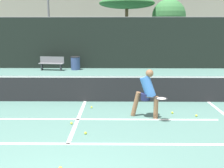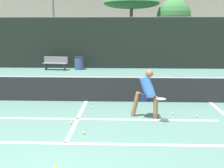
% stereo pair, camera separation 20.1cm
% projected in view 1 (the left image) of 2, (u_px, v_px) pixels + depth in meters
% --- Properties ---
extents(court_baseline_near, '(11.00, 0.10, 0.01)m').
position_uv_depth(court_baseline_near, '(68.00, 144.00, 6.08)').
color(court_baseline_near, white).
rests_on(court_baseline_near, ground).
extents(court_service_line, '(8.25, 0.10, 0.01)m').
position_uv_depth(court_service_line, '(78.00, 119.00, 7.72)').
color(court_service_line, white).
rests_on(court_service_line, ground).
extents(court_center_mark, '(0.10, 3.61, 0.01)m').
position_uv_depth(court_center_mark, '(78.00, 118.00, 7.84)').
color(court_center_mark, white).
rests_on(court_center_mark, ground).
extents(net, '(11.09, 0.09, 1.07)m').
position_uv_depth(net, '(85.00, 88.00, 9.50)').
color(net, slate).
rests_on(net, ground).
extents(fence_back, '(24.00, 0.06, 3.35)m').
position_uv_depth(fence_back, '(98.00, 43.00, 17.25)').
color(fence_back, black).
rests_on(fence_back, ground).
extents(player_practicing, '(1.07, 0.82, 1.47)m').
position_uv_depth(player_practicing, '(147.00, 92.00, 7.73)').
color(player_practicing, '#8C6042').
rests_on(player_practicing, ground).
extents(tennis_ball_scattered_0, '(0.07, 0.07, 0.07)m').
position_uv_depth(tennis_ball_scattered_0, '(92.00, 107.00, 8.79)').
color(tennis_ball_scattered_0, '#D1E033').
rests_on(tennis_ball_scattered_0, ground).
extents(tennis_ball_scattered_1, '(0.07, 0.07, 0.07)m').
position_uv_depth(tennis_ball_scattered_1, '(86.00, 133.00, 6.63)').
color(tennis_ball_scattered_1, '#D1E033').
rests_on(tennis_ball_scattered_1, ground).
extents(tennis_ball_scattered_3, '(0.07, 0.07, 0.07)m').
position_uv_depth(tennis_ball_scattered_3, '(71.00, 123.00, 7.32)').
color(tennis_ball_scattered_3, '#D1E033').
rests_on(tennis_ball_scattered_3, ground).
extents(tennis_ball_scattered_6, '(0.07, 0.07, 0.07)m').
position_uv_depth(tennis_ball_scattered_6, '(196.00, 116.00, 7.95)').
color(tennis_ball_scattered_6, '#D1E033').
rests_on(tennis_ball_scattered_6, ground).
extents(tennis_ball_scattered_7, '(0.07, 0.07, 0.07)m').
position_uv_depth(tennis_ball_scattered_7, '(172.00, 113.00, 8.22)').
color(tennis_ball_scattered_7, '#D1E033').
rests_on(tennis_ball_scattered_7, ground).
extents(tennis_ball_scattered_9, '(0.07, 0.07, 0.07)m').
position_uv_depth(tennis_ball_scattered_9, '(60.00, 168.00, 4.97)').
color(tennis_ball_scattered_9, '#D1E033').
rests_on(tennis_ball_scattered_9, ground).
extents(courtside_bench, '(1.61, 0.58, 0.86)m').
position_uv_depth(courtside_bench, '(52.00, 63.00, 16.67)').
color(courtside_bench, slate).
rests_on(courtside_bench, ground).
extents(trash_bin, '(0.61, 0.61, 0.85)m').
position_uv_depth(trash_bin, '(75.00, 63.00, 16.88)').
color(trash_bin, '#384C7F').
rests_on(trash_bin, ground).
extents(parked_car, '(1.74, 4.53, 1.45)m').
position_uv_depth(parked_car, '(134.00, 54.00, 20.86)').
color(parked_car, '#B7B7BC').
rests_on(parked_car, ground).
extents(tree_west, '(4.83, 4.83, 5.19)m').
position_uv_depth(tree_west, '(127.00, 4.00, 22.64)').
color(tree_west, brown).
rests_on(tree_west, ground).
extents(tree_mid, '(2.91, 2.91, 5.12)m').
position_uv_depth(tree_mid, '(169.00, 16.00, 22.83)').
color(tree_mid, brown).
rests_on(tree_mid, ground).
extents(building_far, '(36.00, 2.40, 6.93)m').
position_uv_depth(building_far, '(106.00, 21.00, 33.04)').
color(building_far, gray).
rests_on(building_far, ground).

